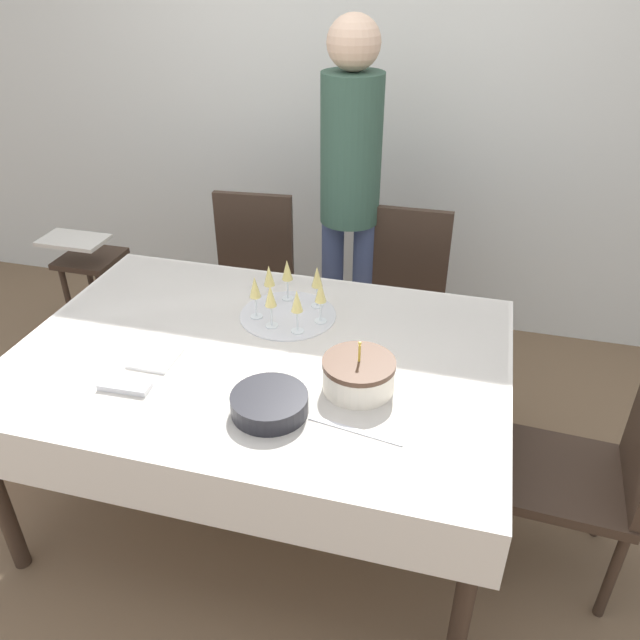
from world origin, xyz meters
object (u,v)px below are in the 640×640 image
Objects in this scene: dining_chair_far_right at (402,300)px; champagne_tray at (288,298)px; person_standing at (350,176)px; birthday_cake at (359,375)px; plate_stack_main at (270,404)px; dining_chair_far_left at (251,281)px; high_chair at (90,272)px; dining_chair_right_end at (600,464)px.

champagne_tray is (-0.36, -0.66, 0.32)m from dining_chair_far_right.
birthday_cake is at bearing -75.85° from person_standing.
plate_stack_main is 1.37m from person_standing.
person_standing reaches higher than dining_chair_far_right.
birthday_cake is at bearing -53.39° from dining_chair_far_left.
champagne_tray is (0.42, -0.66, 0.32)m from dining_chair_far_left.
dining_chair_far_left is 3.90× the size of plate_stack_main.
champagne_tray is 1.55× the size of plate_stack_main.
person_standing is (0.48, 0.11, 0.56)m from dining_chair_far_left.
dining_chair_far_left is 1.00× the size of dining_chair_far_right.
dining_chair_far_right is at bearing 2.31° from high_chair.
dining_chair_far_left reaches higher than birthday_cake.
plate_stack_main is at bearing -78.33° from champagne_tray.
plate_stack_main is at bearing -101.16° from dining_chair_far_right.
dining_chair_right_end is (0.81, -0.93, 0.00)m from dining_chair_far_right.
high_chair is at bearing 155.58° from champagne_tray.
person_standing is (-0.29, 0.11, 0.56)m from dining_chair_far_right.
dining_chair_right_end is at bearing 15.99° from plate_stack_main.
birthday_cake is 0.63× the size of champagne_tray.
champagne_tray is 0.21× the size of person_standing.
dining_chair_far_right is at bearing 0.02° from dining_chair_far_left.
dining_chair_right_end is at bearing -30.41° from dining_chair_far_left.
high_chair is at bearing 160.82° from dining_chair_right_end.
dining_chair_far_right is at bearing 61.51° from champagne_tray.
person_standing is at bearing 13.10° from dining_chair_far_left.
dining_chair_far_right and dining_chair_right_end have the same top height.
champagne_tray is at bearing 101.67° from plate_stack_main.
birthday_cake is 0.14× the size of person_standing.
dining_chair_far_right reaches higher than birthday_cake.
birthday_cake is (-0.81, -0.11, 0.30)m from dining_chair_right_end.
dining_chair_right_end is at bearing -49.07° from dining_chair_far_right.
champagne_tray is 1.48m from high_chair.
plate_stack_main is at bearing -66.53° from dining_chair_far_left.
dining_chair_far_right is 0.54× the size of person_standing.
birthday_cake is (0.77, -1.04, 0.30)m from dining_chair_far_left.
person_standing is (-0.29, 1.15, 0.26)m from birthday_cake.
dining_chair_far_left is at bearing 113.47° from plate_stack_main.
dining_chair_far_right is 2.51× the size of champagne_tray.
dining_chair_far_right is 1.23m from dining_chair_right_end.
champagne_tray reaches higher than high_chair.
dining_chair_far_left is at bearing 149.59° from dining_chair_right_end.
high_chair is (-2.48, 0.86, -0.03)m from dining_chair_right_end.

